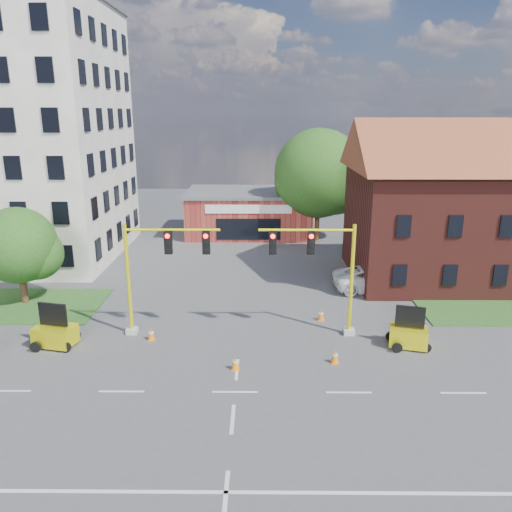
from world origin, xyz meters
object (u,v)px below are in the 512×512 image
Objects in this scene: trailer_east at (408,335)px; signal_mast_west at (158,266)px; pickup_white at (377,279)px; trailer_west at (55,333)px; signal_mast_east at (321,266)px.

signal_mast_west is at bearing -171.39° from trailer_east.
signal_mast_west is 2.87× the size of trailer_east.
signal_mast_west reaches higher than pickup_white.
trailer_west is at bearing -163.29° from signal_mast_west.
trailer_west is 20.66m from pickup_white.
pickup_white is (13.50, 7.11, -3.09)m from signal_mast_west.
signal_mast_east is 2.72× the size of trailer_west.
trailer_east is 8.63m from pickup_white.
signal_mast_east is (8.71, 0.00, 0.00)m from signal_mast_west.
signal_mast_east is at bearing 0.00° from signal_mast_west.
trailer_west is 1.06× the size of trailer_east.
signal_mast_east is 2.87× the size of trailer_east.
signal_mast_east is 1.03× the size of pickup_white.
trailer_west is (-5.25, -1.58, -3.21)m from signal_mast_west.
signal_mast_west is 8.71m from signal_mast_east.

